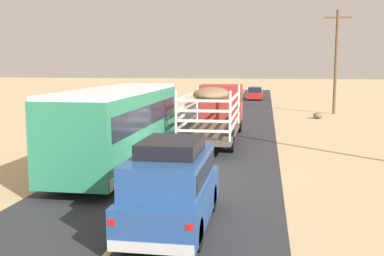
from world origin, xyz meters
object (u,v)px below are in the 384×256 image
object	(u,v)px
livestock_truck	(218,106)
car_far	(255,94)
suv_near	(172,184)
bus	(120,125)
power_pole_mid	(336,59)
boulder_mid_field	(318,116)

from	to	relation	value
livestock_truck	car_far	distance (m)	29.17
suv_near	bus	world-z (taller)	bus
power_pole_mid	boulder_mid_field	bearing A→B (deg)	-113.81
suv_near	power_pole_mid	bearing A→B (deg)	74.61
bus	boulder_mid_field	world-z (taller)	bus
suv_near	livestock_truck	world-z (taller)	livestock_truck
boulder_mid_field	power_pole_mid	bearing A→B (deg)	66.19
livestock_truck	car_far	bearing A→B (deg)	87.26
suv_near	car_far	size ratio (longest dim) A/B	1.05
bus	livestock_truck	bearing A→B (deg)	70.25
livestock_truck	boulder_mid_field	size ratio (longest dim) A/B	11.21
suv_near	bus	xyz separation A→B (m)	(-3.45, 6.45, 0.60)
livestock_truck	power_pole_mid	xyz separation A→B (m)	(8.43, 14.20, 2.81)
suv_near	power_pole_mid	world-z (taller)	power_pole_mid
livestock_truck	power_pole_mid	world-z (taller)	power_pole_mid
livestock_truck	boulder_mid_field	world-z (taller)	livestock_truck
livestock_truck	car_far	xyz separation A→B (m)	(1.39, 29.12, -1.10)
bus	power_pole_mid	distance (m)	25.59
power_pole_mid	boulder_mid_field	xyz separation A→B (m)	(-1.72, -3.90, -4.36)
car_far	power_pole_mid	bearing A→B (deg)	-64.76
livestock_truck	bus	xyz separation A→B (m)	(-3.05, -8.49, -0.04)
car_far	livestock_truck	bearing A→B (deg)	-92.74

